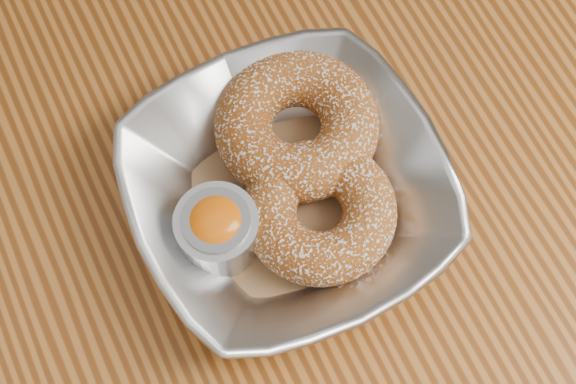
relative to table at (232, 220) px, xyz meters
name	(u,v)px	position (x,y,z in m)	size (l,w,h in m)	color
ground_plane	(257,372)	(0.00, 0.00, -0.65)	(4.00, 4.00, 0.00)	#565659
table	(232,220)	(0.00, 0.00, 0.00)	(1.20, 0.80, 0.75)	brown
serving_bowl	(288,194)	(0.03, -0.05, 0.13)	(0.21, 0.21, 0.05)	#B6B8BD
parchment	(288,203)	(0.03, -0.05, 0.11)	(0.14, 0.14, 0.00)	olive
donut_back	(297,125)	(0.06, 0.00, 0.13)	(0.12, 0.12, 0.04)	#914716
donut_front	(320,211)	(0.04, -0.07, 0.13)	(0.10, 0.10, 0.04)	#914716
ramekin	(217,229)	(-0.02, -0.05, 0.13)	(0.06, 0.06, 0.05)	#B6B8BD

